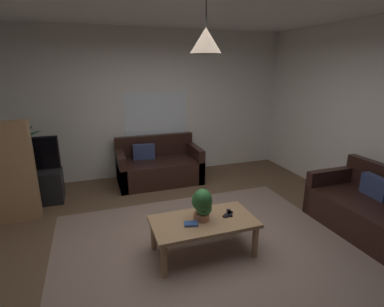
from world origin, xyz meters
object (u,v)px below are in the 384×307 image
object	(u,v)px
coffee_table	(204,225)
pendant_lamp	(206,40)
tv	(26,156)
bookshelf_corner	(5,172)
remote_on_table_1	(229,213)
potted_palm_corner	(20,162)
potted_plant_on_table	(202,203)
tv_stand	(32,188)
couch_under_window	(159,167)
book_on_table_0	(191,224)
remote_on_table_0	(228,214)
couch_right_side	(371,212)

from	to	relation	value
coffee_table	pendant_lamp	size ratio (longest dim) A/B	2.11
tv	bookshelf_corner	world-z (taller)	bookshelf_corner
remote_on_table_1	potted_palm_corner	xyz separation A→B (m)	(-2.59, 2.48, 0.14)
potted_plant_on_table	tv_stand	size ratio (longest dim) A/B	0.42
bookshelf_corner	remote_on_table_1	bearing A→B (deg)	-31.09
couch_under_window	book_on_table_0	distance (m)	2.43
pendant_lamp	tv_stand	bearing A→B (deg)	134.54
tv	remote_on_table_1	bearing A→B (deg)	-40.32
coffee_table	remote_on_table_1	size ratio (longest dim) A/B	7.31
coffee_table	remote_on_table_0	size ratio (longest dim) A/B	7.31
potted_palm_corner	bookshelf_corner	bearing A→B (deg)	-89.82
remote_on_table_0	tv	distance (m)	3.16
bookshelf_corner	pendant_lamp	distance (m)	3.19
coffee_table	tv	bearing A→B (deg)	134.83
couch_under_window	bookshelf_corner	bearing A→B (deg)	-161.33
coffee_table	pendant_lamp	xyz separation A→B (m)	(0.00, -0.00, 1.96)
coffee_table	potted_palm_corner	distance (m)	3.39
couch_under_window	bookshelf_corner	distance (m)	2.44
book_on_table_0	tv	size ratio (longest dim) A/B	0.16
couch_right_side	tv	xyz separation A→B (m)	(-4.29, 2.33, 0.52)
tv_stand	pendant_lamp	world-z (taller)	pendant_lamp
potted_plant_on_table	book_on_table_0	bearing A→B (deg)	-157.50
potted_plant_on_table	bookshelf_corner	size ratio (longest dim) A/B	0.27
book_on_table_0	tv	distance (m)	2.87
couch_right_side	remote_on_table_1	world-z (taller)	couch_right_side
coffee_table	bookshelf_corner	world-z (taller)	bookshelf_corner
couch_right_side	pendant_lamp	world-z (taller)	pendant_lamp
potted_plant_on_table	couch_right_side	bearing A→B (deg)	-6.82
potted_palm_corner	pendant_lamp	xyz separation A→B (m)	(2.25, -2.52, 1.74)
couch_right_side	tv	size ratio (longest dim) A/B	1.57
couch_right_side	remote_on_table_1	xyz separation A→B (m)	(-1.89, 0.29, 0.16)
couch_under_window	coffee_table	size ratio (longest dim) A/B	1.28
remote_on_table_0	potted_plant_on_table	bearing A→B (deg)	55.27
remote_on_table_0	tv_stand	size ratio (longest dim) A/B	0.18
pendant_lamp	potted_palm_corner	bearing A→B (deg)	131.82
couch_right_side	remote_on_table_1	distance (m)	1.92
couch_under_window	pendant_lamp	distance (m)	3.12
coffee_table	book_on_table_0	bearing A→B (deg)	-162.46
remote_on_table_1	pendant_lamp	size ratio (longest dim) A/B	0.29
couch_right_side	remote_on_table_0	xyz separation A→B (m)	(-1.92, 0.27, 0.16)
tv_stand	remote_on_table_0	bearing A→B (deg)	-41.33
couch_right_side	tv_stand	xyz separation A→B (m)	(-4.29, 2.35, -0.03)
coffee_table	potted_plant_on_table	bearing A→B (deg)	133.31
book_on_table_0	remote_on_table_1	size ratio (longest dim) A/B	0.92
couch_under_window	book_on_table_0	size ratio (longest dim) A/B	10.15
remote_on_table_0	potted_plant_on_table	world-z (taller)	potted_plant_on_table
couch_under_window	bookshelf_corner	size ratio (longest dim) A/B	1.07
couch_right_side	remote_on_table_0	world-z (taller)	couch_right_side
remote_on_table_0	potted_palm_corner	xyz separation A→B (m)	(-2.56, 2.50, 0.14)
tv	bookshelf_corner	size ratio (longest dim) A/B	0.66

